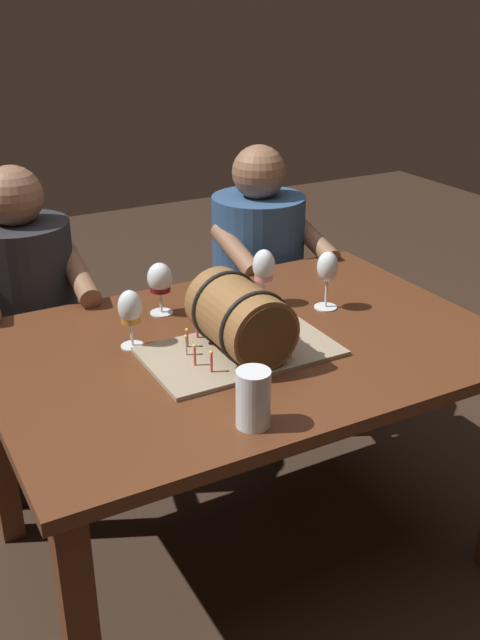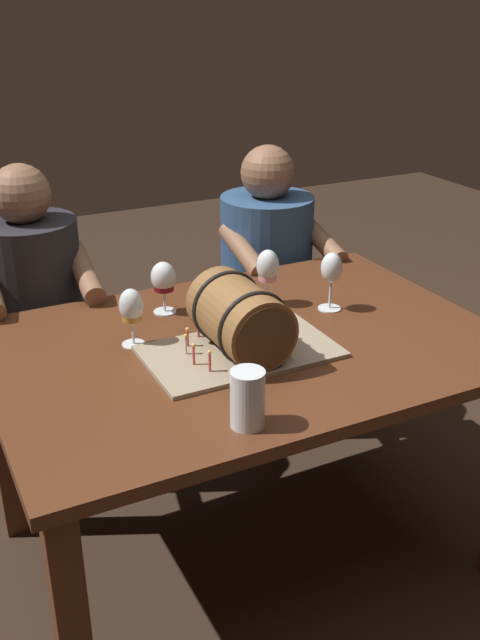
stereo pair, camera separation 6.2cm
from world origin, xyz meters
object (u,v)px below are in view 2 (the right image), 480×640
Objects in this scene: barrel_cake at (240,322)px; person_seated_left at (40,342)px; wine_glass_red at (163,279)px; beer_pint at (248,400)px; wine_glass_rose at (268,269)px; wine_glass_amber at (131,308)px; person_seated_right at (266,297)px; dining_table at (247,373)px; wine_glass_empty at (331,270)px.

person_seated_left reaches higher than barrel_cake.
beer_pint is (-0.06, -0.68, -0.04)m from wine_glass_red.
person_seated_left is (-0.63, 0.51, -0.34)m from wine_glass_rose.
person_seated_right is (0.74, 0.59, -0.33)m from wine_glass_amber.
barrel_cake is (-0.05, -0.06, 0.20)m from dining_table.
wine_glass_red is at bearing -144.32° from person_seated_right.
wine_glass_rose is (0.18, 0.20, 0.22)m from dining_table.
person_seated_right is (0.50, 0.77, -0.31)m from barrel_cake.
wine_glass_red is (0.16, 0.17, -0.00)m from wine_glass_amber.
barrel_cake is 3.16× the size of wine_glass_red.
person_seated_left is at bearing 126.98° from wine_glass_red.
person_seated_right is at bearing 56.95° from barrel_cake.
person_seated_right is at bearing 59.52° from beer_pint.
wine_glass_rose is 0.16× the size of person_seated_right.
wine_glass_empty is 0.16× the size of person_seated_left.
wine_glass_empty is (0.62, -0.03, 0.02)m from wine_glass_amber.
barrel_cake is 0.92m from person_seated_left.
person_seated_left reaches higher than wine_glass_amber.
dining_table is 8.43× the size of wine_glass_amber.
wine_glass_empty is 1.06m from person_seated_left.
wine_glass_empty reaches higher than beer_pint.
beer_pint is 1.16m from person_seated_left.
person_seated_right reaches higher than wine_glass_empty.
wine_glass_amber is at bearing -141.49° from person_seated_right.
wine_glass_red is at bearing 103.20° from barrel_cake.
wine_glass_rose is 1.31× the size of beer_pint.
wine_glass_amber is at bearing -132.78° from wine_glass_red.
wine_glass_rose reaches higher than dining_table.
person_seated_right reaches higher than wine_glass_red.
wine_glass_rose is 0.98× the size of wine_glass_empty.
person_seated_right is (0.45, 0.71, -0.12)m from dining_table.
person_seated_right is at bearing 38.51° from wine_glass_amber.
wine_glass_rose reaches higher than beer_pint.
person_seated_right is at bearing 35.68° from wine_glass_red.
dining_table is 0.35m from wine_glass_rose.
wine_glass_red is 0.62m from person_seated_left.
beer_pint is (-0.53, -0.47, -0.06)m from wine_glass_empty.
person_seated_right is at bearing 0.01° from person_seated_left.
dining_table is 0.85m from person_seated_left.
wine_glass_red is (-0.13, 0.29, 0.21)m from dining_table.
dining_table is at bearing 49.81° from barrel_cake.
wine_glass_amber is 0.69m from person_seated_left.
wine_glass_empty reaches higher than wine_glass_rose.
wine_glass_red is at bearing 114.84° from dining_table.
barrel_cake is 0.36m from beer_pint.
barrel_cake reaches higher than wine_glass_red.
barrel_cake is 2.80× the size of wine_glass_empty.
dining_table is 2.75× the size of barrel_cake.
wine_glass_amber is (-0.24, 0.18, 0.02)m from barrel_cake.
person_seated_right is at bearing 79.25° from wine_glass_empty.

